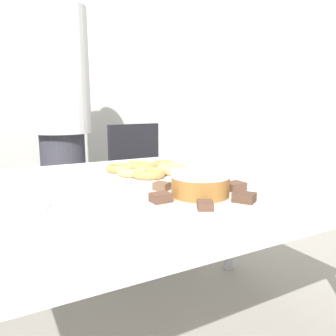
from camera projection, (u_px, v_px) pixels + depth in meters
wall_back at (57, 68)px, 2.48m from camera, size 8.00×0.05×2.60m
table at (155, 203)px, 1.17m from camera, size 1.64×1.09×0.74m
person_standing at (61, 124)px, 1.87m from camera, size 0.34×0.34×1.72m
office_chair_right at (147, 194)px, 2.22m from camera, size 0.51×0.51×0.89m
plate_cake at (200, 197)px, 0.96m from camera, size 0.35×0.35×0.01m
plate_donuts at (144, 174)px, 1.29m from camera, size 0.35×0.35×0.01m
frosted_cake at (200, 184)px, 0.95m from camera, size 0.17×0.17×0.07m
lamington_0 at (244, 197)px, 0.89m from camera, size 0.07×0.07×0.02m
lamington_1 at (235, 186)px, 1.02m from camera, size 0.06×0.05×0.02m
lamington_2 at (196, 182)px, 1.08m from camera, size 0.05×0.06×0.02m
lamington_3 at (162, 186)px, 1.02m from camera, size 0.06×0.06×0.02m
lamington_4 at (161, 197)px, 0.89m from camera, size 0.05×0.05×0.02m
lamington_5 at (205, 205)px, 0.82m from camera, size 0.06×0.06×0.02m
donut_0 at (144, 168)px, 1.29m from camera, size 0.11×0.11×0.04m
donut_1 at (119, 168)px, 1.31m from camera, size 0.10×0.10×0.03m
donut_2 at (132, 171)px, 1.24m from camera, size 0.12×0.12×0.03m
donut_3 at (150, 173)px, 1.20m from camera, size 0.12×0.12×0.03m
donut_4 at (172, 169)px, 1.28m from camera, size 0.12×0.12×0.04m
donut_5 at (163, 165)px, 1.37m from camera, size 0.11×0.11×0.03m
donut_6 at (137, 166)px, 1.35m from camera, size 0.11×0.11×0.03m
napkin at (26, 207)px, 0.87m from camera, size 0.15×0.13×0.01m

